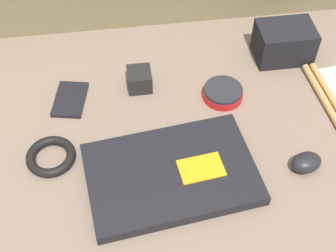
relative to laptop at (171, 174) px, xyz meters
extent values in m
plane|color=#4C4742|center=(0.01, 0.12, -0.12)|extent=(8.00, 8.00, 0.00)
cube|color=#7A6656|center=(0.01, 0.12, -0.07)|extent=(1.08, 0.75, 0.11)
cube|color=black|center=(0.00, 0.00, 0.00)|extent=(0.36, 0.26, 0.03)
cube|color=orange|center=(0.06, 0.00, 0.01)|extent=(0.10, 0.07, 0.00)
ellipsoid|color=black|center=(0.28, -0.01, 0.01)|extent=(0.08, 0.06, 0.04)
cylinder|color=red|center=(0.15, 0.21, 0.00)|extent=(0.09, 0.09, 0.02)
cylinder|color=#232328|center=(0.15, 0.21, 0.01)|extent=(0.09, 0.09, 0.01)
cube|color=black|center=(-0.20, 0.24, -0.01)|extent=(0.09, 0.12, 0.01)
cube|color=black|center=(0.33, 0.33, 0.03)|extent=(0.14, 0.10, 0.09)
cube|color=black|center=(-0.04, 0.27, 0.01)|extent=(0.06, 0.06, 0.05)
torus|color=black|center=(-0.24, 0.08, 0.00)|extent=(0.10, 0.10, 0.02)
cylinder|color=tan|center=(0.39, 0.10, 0.00)|extent=(0.04, 0.35, 0.02)
camera|label=1|loc=(-0.08, -0.53, 0.79)|focal=50.00mm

